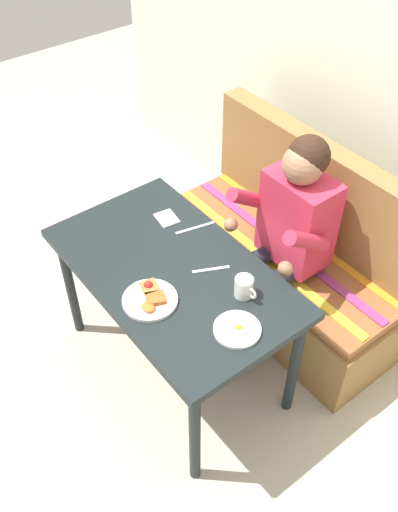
{
  "coord_description": "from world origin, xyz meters",
  "views": [
    {
      "loc": [
        1.49,
        -1.0,
        2.54
      ],
      "look_at": [
        0.0,
        0.15,
        0.72
      ],
      "focal_mm": 39.93,
      "sensor_mm": 36.0,
      "label": 1
    }
  ],
  "objects_px": {
    "plate_breakfast": "(150,298)",
    "coffee_mug": "(244,287)",
    "table": "(173,281)",
    "person": "(287,228)",
    "napkin": "(167,218)",
    "knife": "(195,228)",
    "plate_eggs": "(238,329)",
    "fork": "(211,269)",
    "couch": "(286,260)"
  },
  "relations": [
    {
      "from": "plate_breakfast",
      "to": "coffee_mug",
      "type": "distance_m",
      "value": 0.4
    },
    {
      "from": "table",
      "to": "couch",
      "type": "xyz_separation_m",
      "value": [
        0.0,
        0.76,
        -0.32
      ]
    },
    {
      "from": "person",
      "to": "napkin",
      "type": "xyz_separation_m",
      "value": [
        -0.42,
        -0.41,
        -0.01
      ]
    },
    {
      "from": "table",
      "to": "person",
      "type": "relative_size",
      "value": 0.99
    },
    {
      "from": "napkin",
      "to": "knife",
      "type": "bearing_deg",
      "value": 25.02
    },
    {
      "from": "table",
      "to": "coffee_mug",
      "type": "xyz_separation_m",
      "value": [
        0.31,
        0.15,
        0.13
      ]
    },
    {
      "from": "coffee_mug",
      "to": "fork",
      "type": "bearing_deg",
      "value": -175.26
    },
    {
      "from": "plate_breakfast",
      "to": "napkin",
      "type": "relative_size",
      "value": 2.06
    },
    {
      "from": "fork",
      "to": "knife",
      "type": "height_order",
      "value": "same"
    },
    {
      "from": "knife",
      "to": "couch",
      "type": "bearing_deg",
      "value": 86.88
    },
    {
      "from": "person",
      "to": "fork",
      "type": "distance_m",
      "value": 0.46
    },
    {
      "from": "couch",
      "to": "plate_eggs",
      "type": "xyz_separation_m",
      "value": [
        0.45,
        -0.76,
        0.41
      ]
    },
    {
      "from": "couch",
      "to": "napkin",
      "type": "height_order",
      "value": "couch"
    },
    {
      "from": "couch",
      "to": "plate_breakfast",
      "type": "distance_m",
      "value": 1.04
    },
    {
      "from": "person",
      "to": "coffee_mug",
      "type": "bearing_deg",
      "value": -66.2
    },
    {
      "from": "napkin",
      "to": "plate_breakfast",
      "type": "bearing_deg",
      "value": -42.74
    },
    {
      "from": "napkin",
      "to": "fork",
      "type": "xyz_separation_m",
      "value": [
        0.41,
        -0.05,
        -0.0
      ]
    },
    {
      "from": "knife",
      "to": "coffee_mug",
      "type": "bearing_deg",
      "value": 1.75
    },
    {
      "from": "napkin",
      "to": "knife",
      "type": "xyz_separation_m",
      "value": [
        0.14,
        0.07,
        -0.0
      ]
    },
    {
      "from": "table",
      "to": "couch",
      "type": "height_order",
      "value": "couch"
    },
    {
      "from": "plate_breakfast",
      "to": "plate_eggs",
      "type": "distance_m",
      "value": 0.4
    },
    {
      "from": "person",
      "to": "fork",
      "type": "relative_size",
      "value": 7.13
    },
    {
      "from": "plate_breakfast",
      "to": "person",
      "type": "bearing_deg",
      "value": 88.39
    },
    {
      "from": "table",
      "to": "napkin",
      "type": "xyz_separation_m",
      "value": [
        -0.3,
        0.18,
        0.09
      ]
    },
    {
      "from": "fork",
      "to": "plate_breakfast",
      "type": "bearing_deg",
      "value": -66.52
    },
    {
      "from": "person",
      "to": "napkin",
      "type": "distance_m",
      "value": 0.58
    },
    {
      "from": "fork",
      "to": "couch",
      "type": "bearing_deg",
      "value": 125.95
    },
    {
      "from": "plate_eggs",
      "to": "knife",
      "type": "distance_m",
      "value": 0.65
    },
    {
      "from": "knife",
      "to": "fork",
      "type": "bearing_deg",
      "value": -9.79
    },
    {
      "from": "table",
      "to": "coffee_mug",
      "type": "bearing_deg",
      "value": 25.25
    },
    {
      "from": "plate_eggs",
      "to": "fork",
      "type": "distance_m",
      "value": 0.36
    },
    {
      "from": "table",
      "to": "napkin",
      "type": "bearing_deg",
      "value": 148.86
    },
    {
      "from": "couch",
      "to": "plate_eggs",
      "type": "bearing_deg",
      "value": -59.71
    },
    {
      "from": "napkin",
      "to": "plate_eggs",
      "type": "bearing_deg",
      "value": -13.45
    },
    {
      "from": "coffee_mug",
      "to": "napkin",
      "type": "height_order",
      "value": "coffee_mug"
    },
    {
      "from": "napkin",
      "to": "fork",
      "type": "distance_m",
      "value": 0.41
    },
    {
      "from": "plate_breakfast",
      "to": "coffee_mug",
      "type": "bearing_deg",
      "value": 57.0
    },
    {
      "from": "couch",
      "to": "plate_breakfast",
      "type": "xyz_separation_m",
      "value": [
        0.1,
        -0.95,
        0.41
      ]
    },
    {
      "from": "plate_breakfast",
      "to": "plate_eggs",
      "type": "xyz_separation_m",
      "value": [
        0.35,
        0.19,
        -0.0
      ]
    },
    {
      "from": "napkin",
      "to": "knife",
      "type": "height_order",
      "value": "napkin"
    },
    {
      "from": "person",
      "to": "plate_breakfast",
      "type": "xyz_separation_m",
      "value": [
        -0.02,
        -0.78,
        0.0
      ]
    },
    {
      "from": "person",
      "to": "coffee_mug",
      "type": "xyz_separation_m",
      "value": [
        0.19,
        -0.44,
        0.04
      ]
    },
    {
      "from": "fork",
      "to": "napkin",
      "type": "bearing_deg",
      "value": -160.84
    },
    {
      "from": "table",
      "to": "knife",
      "type": "distance_m",
      "value": 0.3
    },
    {
      "from": "person",
      "to": "fork",
      "type": "height_order",
      "value": "person"
    },
    {
      "from": "couch",
      "to": "plate_breakfast",
      "type": "bearing_deg",
      "value": -84.15
    },
    {
      "from": "table",
      "to": "person",
      "type": "xyz_separation_m",
      "value": [
        0.12,
        0.59,
        0.09
      ]
    },
    {
      "from": "table",
      "to": "plate_eggs",
      "type": "distance_m",
      "value": 0.45
    },
    {
      "from": "table",
      "to": "fork",
      "type": "bearing_deg",
      "value": 49.72
    },
    {
      "from": "plate_breakfast",
      "to": "knife",
      "type": "xyz_separation_m",
      "value": [
        -0.25,
        0.43,
        -0.01
      ]
    }
  ]
}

